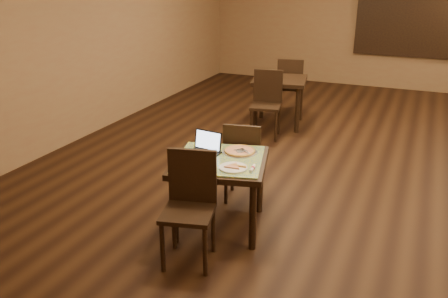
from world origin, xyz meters
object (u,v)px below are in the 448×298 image
at_px(chair_main_near, 190,200).
at_px(other_table_b_chair_near, 267,100).
at_px(laptop, 206,147).
at_px(pizza_pan, 240,152).
at_px(other_table_b, 279,86).
at_px(tiled_table, 220,168).
at_px(other_table_b_chair_far, 290,84).
at_px(chair_main_far, 243,158).

bearing_deg(chair_main_near, other_table_b_chair_near, 83.74).
height_order(chair_main_near, laptop, chair_main_near).
bearing_deg(pizza_pan, other_table_b_chair_near, 102.62).
xyz_separation_m(other_table_b, other_table_b_chair_near, (-0.02, -0.61, -0.08)).
xyz_separation_m(tiled_table, other_table_b, (-0.47, 3.55, 0.01)).
distance_m(tiled_table, other_table_b_chair_near, 2.98).
bearing_deg(other_table_b_chair_near, chair_main_near, -93.11).
distance_m(chair_main_near, other_table_b, 4.18).
height_order(chair_main_near, other_table_b_chair_far, other_table_b_chair_far).
xyz_separation_m(tiled_table, chair_main_far, (0.02, 0.62, -0.12)).
bearing_deg(chair_main_far, tiled_table, 77.95).
distance_m(chair_main_near, chair_main_far, 1.23).
height_order(chair_main_near, pizza_pan, chair_main_near).
xyz_separation_m(tiled_table, other_table_b_chair_far, (-0.45, 4.16, -0.07)).
relative_size(laptop, pizza_pan, 0.92).
distance_m(chair_main_near, laptop, 0.77).
distance_m(tiled_table, laptop, 0.27).
bearing_deg(other_table_b_chair_far, chair_main_near, 84.60).
bearing_deg(laptop, other_table_b_chair_far, 100.02).
bearing_deg(laptop, tiled_table, -19.97).
distance_m(pizza_pan, other_table_b_chair_far, 3.96).
bearing_deg(other_table_b_chair_far, other_table_b, 77.89).
distance_m(laptop, other_table_b_chair_far, 4.07).
bearing_deg(pizza_pan, laptop, -156.30).
distance_m(pizza_pan, other_table_b, 3.36).
bearing_deg(other_table_b_chair_near, pizza_pan, -87.91).
bearing_deg(tiled_table, other_table_b, 83.33).
relative_size(chair_main_far, pizza_pan, 2.66).
relative_size(chair_main_near, chair_main_far, 1.08).
bearing_deg(other_table_b_chair_near, tiled_table, -91.18).
xyz_separation_m(chair_main_far, other_table_b_chair_far, (-0.47, 3.54, 0.05)).
height_order(pizza_pan, other_table_b_chair_far, other_table_b_chair_far).
bearing_deg(laptop, pizza_pan, 30.19).
height_order(laptop, other_table_b_chair_near, other_table_b_chair_near).
bearing_deg(chair_main_near, other_table_b, 82.43).
bearing_deg(other_table_b_chair_far, laptop, 82.99).
relative_size(laptop, other_table_b_chair_far, 0.32).
bearing_deg(other_table_b_chair_near, chair_main_far, -88.39).
bearing_deg(other_table_b_chair_far, other_table_b_chair_near, 77.89).
bearing_deg(laptop, other_table_b_chair_near, 102.21).
relative_size(other_table_b, other_table_b_chair_far, 0.96).
xyz_separation_m(laptop, other_table_b_chair_far, (-0.25, 4.06, -0.23)).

